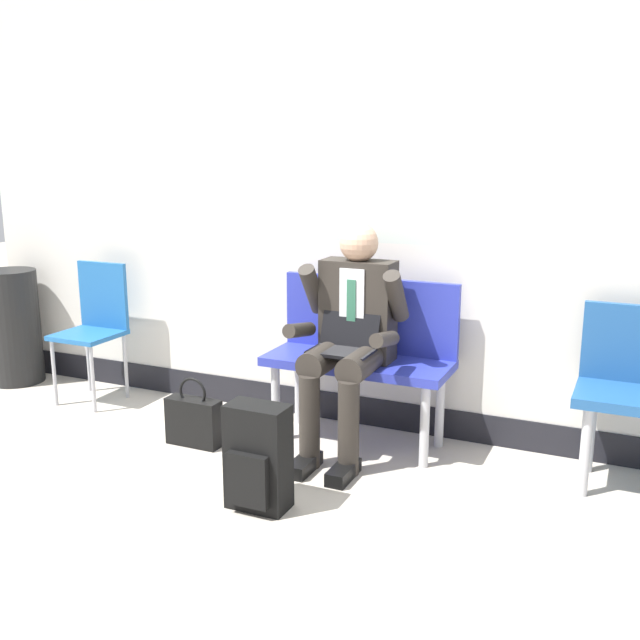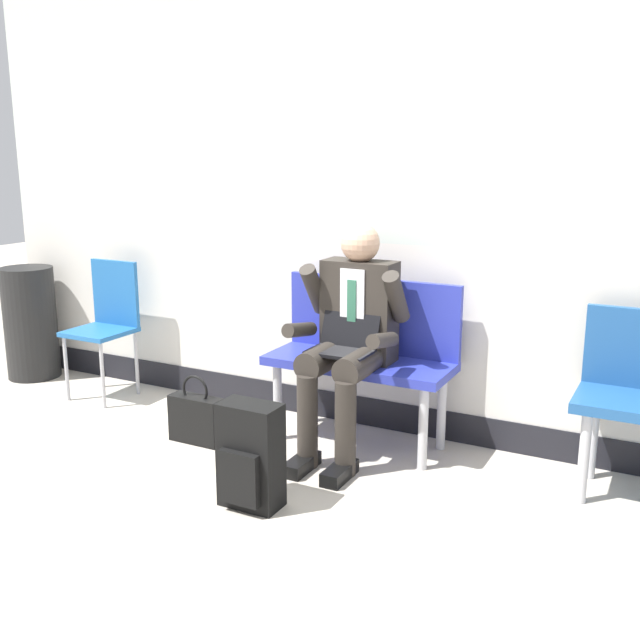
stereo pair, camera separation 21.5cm
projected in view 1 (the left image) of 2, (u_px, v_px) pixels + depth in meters
name	position (u px, v px, depth m)	size (l,w,h in m)	color
ground_plane	(282.00, 461.00, 3.91)	(18.00, 18.00, 0.00)	#B2A899
station_wall	(337.00, 160.00, 4.22)	(5.27, 0.14, 3.17)	beige
bench_with_person	(362.00, 348.00, 4.09)	(1.04, 0.42, 0.93)	#28339E
person_seated	(349.00, 334.00, 3.89)	(0.57, 0.70, 1.25)	#2D2823
backpack	(257.00, 458.00, 3.35)	(0.29, 0.20, 0.50)	black
handbag	(194.00, 421.00, 4.09)	(0.32, 0.11, 0.40)	black
folding_chair	(96.00, 319.00, 4.79)	(0.38, 0.38, 0.91)	#1E5999
trash_bin	(13.00, 327.00, 5.17)	(0.37, 0.37, 0.81)	black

